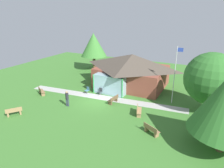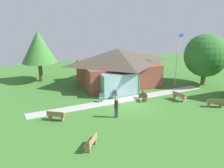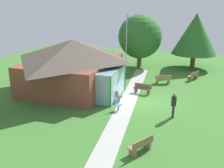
{
  "view_description": "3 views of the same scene",
  "coord_description": "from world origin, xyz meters",
  "px_view_note": "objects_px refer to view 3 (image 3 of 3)",
  "views": [
    {
      "loc": [
        10.97,
        -17.8,
        9.62
      ],
      "look_at": [
        0.51,
        2.73,
        1.35
      ],
      "focal_mm": 32.59,
      "sensor_mm": 36.0,
      "label": 1
    },
    {
      "loc": [
        -9.38,
        -20.83,
        9.07
      ],
      "look_at": [
        -0.74,
        2.78,
        1.33
      ],
      "focal_mm": 40.5,
      "sensor_mm": 36.0,
      "label": 2
    },
    {
      "loc": [
        -18.86,
        -3.49,
        7.54
      ],
      "look_at": [
        -0.03,
        2.68,
        1.19
      ],
      "focal_mm": 41.82,
      "sensor_mm": 36.0,
      "label": 3
    }
  ],
  "objects_px": {
    "patio_chair_west": "(118,105)",
    "visitor_strolling_lawn": "(174,103)",
    "patio_chair_porch_left": "(118,97)",
    "tree_far_east": "(195,34)",
    "tree_east_hedge": "(140,37)",
    "flagpole": "(126,42)",
    "bench_mid_left": "(141,146)",
    "bench_rear_near_path": "(143,89)",
    "bench_mid_right": "(163,79)",
    "pavilion": "(74,64)",
    "bench_lawn_far_right": "(193,76)"
  },
  "relations": [
    {
      "from": "bench_rear_near_path",
      "to": "bench_mid_right",
      "type": "bearing_deg",
      "value": -103.12
    },
    {
      "from": "patio_chair_west",
      "to": "tree_east_hedge",
      "type": "bearing_deg",
      "value": -156.03
    },
    {
      "from": "flagpole",
      "to": "bench_rear_near_path",
      "type": "distance_m",
      "value": 7.19
    },
    {
      "from": "patio_chair_porch_left",
      "to": "tree_far_east",
      "type": "xyz_separation_m",
      "value": [
        13.09,
        -5.11,
        3.53
      ]
    },
    {
      "from": "flagpole",
      "to": "visitor_strolling_lawn",
      "type": "relative_size",
      "value": 3.62
    },
    {
      "from": "patio_chair_porch_left",
      "to": "flagpole",
      "type": "bearing_deg",
      "value": -163.73
    },
    {
      "from": "patio_chair_porch_left",
      "to": "pavilion",
      "type": "bearing_deg",
      "value": -109.1
    },
    {
      "from": "flagpole",
      "to": "bench_lawn_far_right",
      "type": "height_order",
      "value": "flagpole"
    },
    {
      "from": "patio_chair_porch_left",
      "to": "visitor_strolling_lawn",
      "type": "relative_size",
      "value": 0.49
    },
    {
      "from": "pavilion",
      "to": "tree_east_hedge",
      "type": "height_order",
      "value": "tree_east_hedge"
    },
    {
      "from": "visitor_strolling_lawn",
      "to": "tree_east_hedge",
      "type": "bearing_deg",
      "value": 9.38
    },
    {
      "from": "visitor_strolling_lawn",
      "to": "tree_far_east",
      "type": "bearing_deg",
      "value": -15.43
    },
    {
      "from": "pavilion",
      "to": "visitor_strolling_lawn",
      "type": "xyz_separation_m",
      "value": [
        -3.63,
        -9.0,
        -1.23
      ]
    },
    {
      "from": "tree_far_east",
      "to": "tree_east_hedge",
      "type": "height_order",
      "value": "tree_far_east"
    },
    {
      "from": "flagpole",
      "to": "bench_mid_left",
      "type": "height_order",
      "value": "flagpole"
    },
    {
      "from": "tree_east_hedge",
      "to": "visitor_strolling_lawn",
      "type": "bearing_deg",
      "value": -158.34
    },
    {
      "from": "flagpole",
      "to": "tree_east_hedge",
      "type": "distance_m",
      "value": 3.53
    },
    {
      "from": "bench_mid_left",
      "to": "patio_chair_porch_left",
      "type": "relative_size",
      "value": 1.75
    },
    {
      "from": "bench_lawn_far_right",
      "to": "tree_east_hedge",
      "type": "relative_size",
      "value": 0.25
    },
    {
      "from": "flagpole",
      "to": "patio_chair_porch_left",
      "type": "height_order",
      "value": "flagpole"
    },
    {
      "from": "flagpole",
      "to": "bench_mid_right",
      "type": "distance_m",
      "value": 5.77
    },
    {
      "from": "flagpole",
      "to": "tree_far_east",
      "type": "height_order",
      "value": "flagpole"
    },
    {
      "from": "bench_rear_near_path",
      "to": "flagpole",
      "type": "bearing_deg",
      "value": -55.05
    },
    {
      "from": "patio_chair_west",
      "to": "patio_chair_porch_left",
      "type": "bearing_deg",
      "value": -147.22
    },
    {
      "from": "patio_chair_west",
      "to": "tree_far_east",
      "type": "distance_m",
      "value": 15.82
    },
    {
      "from": "patio_chair_west",
      "to": "bench_mid_right",
      "type": "bearing_deg",
      "value": -178.47
    },
    {
      "from": "bench_mid_left",
      "to": "patio_chair_porch_left",
      "type": "xyz_separation_m",
      "value": [
        6.43,
        3.16,
        0.01
      ]
    },
    {
      "from": "flagpole",
      "to": "bench_mid_left",
      "type": "distance_m",
      "value": 15.77
    },
    {
      "from": "patio_chair_west",
      "to": "pavilion",
      "type": "bearing_deg",
      "value": -107.84
    },
    {
      "from": "flagpole",
      "to": "bench_mid_left",
      "type": "xyz_separation_m",
      "value": [
        -14.71,
        -4.79,
        -3.05
      ]
    },
    {
      "from": "bench_mid_left",
      "to": "bench_mid_right",
      "type": "bearing_deg",
      "value": 34.14
    },
    {
      "from": "pavilion",
      "to": "bench_rear_near_path",
      "type": "xyz_separation_m",
      "value": [
        0.4,
        -6.07,
        -1.85
      ]
    },
    {
      "from": "patio_chair_west",
      "to": "visitor_strolling_lawn",
      "type": "height_order",
      "value": "visitor_strolling_lawn"
    },
    {
      "from": "pavilion",
      "to": "patio_chair_porch_left",
      "type": "bearing_deg",
      "value": -114.18
    },
    {
      "from": "patio_chair_west",
      "to": "bench_mid_left",
      "type": "bearing_deg",
      "value": 47.63
    },
    {
      "from": "bench_lawn_far_right",
      "to": "bench_mid_right",
      "type": "distance_m",
      "value": 3.41
    },
    {
      "from": "bench_lawn_far_right",
      "to": "pavilion",
      "type": "bearing_deg",
      "value": 147.95
    },
    {
      "from": "bench_rear_near_path",
      "to": "bench_mid_right",
      "type": "distance_m",
      "value": 3.65
    },
    {
      "from": "visitor_strolling_lawn",
      "to": "bench_lawn_far_right",
      "type": "bearing_deg",
      "value": -18.59
    },
    {
      "from": "visitor_strolling_lawn",
      "to": "flagpole",
      "type": "bearing_deg",
      "value": 18.98
    },
    {
      "from": "bench_lawn_far_right",
      "to": "visitor_strolling_lawn",
      "type": "height_order",
      "value": "visitor_strolling_lawn"
    },
    {
      "from": "flagpole",
      "to": "bench_lawn_far_right",
      "type": "xyz_separation_m",
      "value": [
        -0.28,
        -7.0,
        -3.05
      ]
    },
    {
      "from": "patio_chair_porch_left",
      "to": "patio_chair_west",
      "type": "bearing_deg",
      "value": 19.77
    },
    {
      "from": "bench_rear_near_path",
      "to": "tree_far_east",
      "type": "bearing_deg",
      "value": -102.09
    },
    {
      "from": "patio_chair_porch_left",
      "to": "tree_east_hedge",
      "type": "bearing_deg",
      "value": -170.27
    },
    {
      "from": "bench_lawn_far_right",
      "to": "patio_chair_porch_left",
      "type": "height_order",
      "value": "patio_chair_porch_left"
    },
    {
      "from": "tree_far_east",
      "to": "tree_east_hedge",
      "type": "distance_m",
      "value": 6.23
    },
    {
      "from": "bench_mid_left",
      "to": "tree_far_east",
      "type": "bearing_deg",
      "value": 26.08
    },
    {
      "from": "pavilion",
      "to": "bench_lawn_far_right",
      "type": "height_order",
      "value": "pavilion"
    },
    {
      "from": "bench_rear_near_path",
      "to": "patio_chair_west",
      "type": "bearing_deg",
      "value": 84.17
    }
  ]
}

